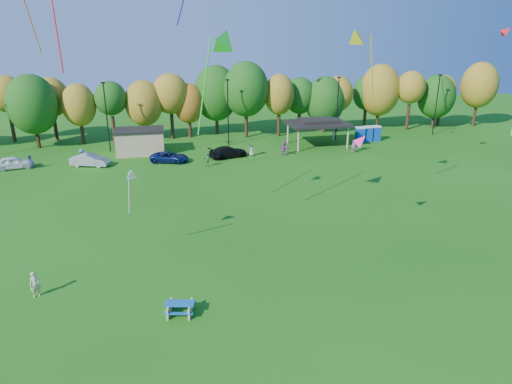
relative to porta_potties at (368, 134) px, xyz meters
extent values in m
plane|color=#19600F|center=(-22.17, -38.04, -1.10)|extent=(160.00, 160.00, 0.00)
cylinder|color=black|center=(-50.20, 10.88, 0.96)|extent=(0.50, 0.50, 4.12)
ellipsoid|color=olive|center=(-50.20, 10.88, 5.76)|extent=(4.78, 4.78, 5.18)
cylinder|color=black|center=(-45.92, 6.16, 0.68)|extent=(0.50, 0.50, 3.56)
ellipsoid|color=#144C0F|center=(-45.92, 6.16, 4.84)|extent=(6.62, 6.62, 8.00)
cylinder|color=black|center=(-44.30, 10.21, 0.80)|extent=(0.50, 0.50, 3.79)
ellipsoid|color=olive|center=(-44.30, 10.21, 5.22)|extent=(4.94, 4.94, 5.58)
cylinder|color=black|center=(-40.19, 6.97, 0.57)|extent=(0.50, 0.50, 3.34)
ellipsoid|color=olive|center=(-40.19, 6.97, 4.47)|extent=(4.61, 4.61, 5.88)
cylinder|color=black|center=(-35.89, 6.80, 0.81)|extent=(0.50, 0.50, 3.82)
ellipsoid|color=#144C0F|center=(-35.89, 6.80, 5.26)|extent=(4.43, 4.43, 4.73)
cylinder|color=black|center=(-31.47, 7.46, 0.53)|extent=(0.50, 0.50, 3.25)
ellipsoid|color=olive|center=(-31.47, 7.46, 4.32)|extent=(5.33, 5.33, 6.53)
cylinder|color=black|center=(-27.62, 8.03, 0.88)|extent=(0.50, 0.50, 3.96)
ellipsoid|color=olive|center=(-27.62, 8.03, 5.51)|extent=(5.31, 5.31, 5.82)
cylinder|color=black|center=(-25.02, 8.30, 0.43)|extent=(0.50, 0.50, 3.05)
ellipsoid|color=#995914|center=(-25.02, 8.30, 3.98)|extent=(4.54, 4.54, 5.87)
cylinder|color=black|center=(-20.75, 9.49, 0.79)|extent=(0.50, 0.50, 3.77)
ellipsoid|color=#144C0F|center=(-20.75, 9.49, 5.19)|extent=(6.69, 6.69, 8.35)
cylinder|color=black|center=(-16.71, 6.49, 1.04)|extent=(0.50, 0.50, 4.28)
ellipsoid|color=#144C0F|center=(-16.71, 6.49, 6.04)|extent=(6.64, 6.64, 8.01)
cylinder|color=black|center=(-11.76, 6.17, 0.78)|extent=(0.50, 0.50, 3.76)
ellipsoid|color=olive|center=(-11.76, 6.17, 5.17)|extent=(4.49, 4.49, 6.02)
cylinder|color=black|center=(-7.89, 8.21, 0.62)|extent=(0.50, 0.50, 3.43)
ellipsoid|color=#144C0F|center=(-7.89, 8.21, 4.62)|extent=(4.77, 4.77, 5.63)
cylinder|color=black|center=(-4.06, 7.35, 0.38)|extent=(0.50, 0.50, 2.95)
ellipsoid|color=#144C0F|center=(-4.06, 7.35, 3.83)|extent=(6.14, 6.14, 7.54)
cylinder|color=black|center=(-1.78, 7.82, 0.66)|extent=(0.50, 0.50, 3.52)
ellipsoid|color=olive|center=(-1.78, 7.82, 4.77)|extent=(4.78, 4.78, 5.53)
cylinder|color=black|center=(3.89, 9.47, 0.60)|extent=(0.50, 0.50, 3.39)
ellipsoid|color=#144C0F|center=(3.89, 9.47, 4.55)|extent=(4.54, 4.54, 5.46)
cylinder|color=black|center=(5.53, 8.19, 0.76)|extent=(0.50, 0.50, 3.72)
ellipsoid|color=olive|center=(5.53, 8.19, 5.10)|extent=(6.32, 6.32, 8.24)
cylinder|color=black|center=(9.82, 6.23, 0.93)|extent=(0.50, 0.50, 4.06)
ellipsoid|color=olive|center=(9.82, 6.23, 5.67)|extent=(4.50, 4.50, 5.13)
cylinder|color=black|center=(14.90, 6.76, 0.43)|extent=(0.50, 0.50, 3.05)
ellipsoid|color=#144C0F|center=(14.90, 6.76, 3.99)|extent=(5.97, 5.97, 7.05)
cylinder|color=black|center=(16.81, 8.31, 0.68)|extent=(0.50, 0.50, 3.55)
ellipsoid|color=olive|center=(16.81, 8.31, 4.83)|extent=(4.60, 4.60, 4.99)
cylinder|color=black|center=(22.34, 6.47, 0.94)|extent=(0.50, 0.50, 4.07)
ellipsoid|color=olive|center=(22.34, 6.47, 5.68)|extent=(5.83, 5.83, 7.42)
cylinder|color=black|center=(-36.17, 1.96, 3.40)|extent=(0.16, 0.16, 9.00)
cube|color=black|center=(-36.17, 1.96, 7.90)|extent=(0.50, 0.25, 0.18)
cylinder|color=black|center=(-20.17, 1.96, 3.40)|extent=(0.16, 0.16, 9.00)
cube|color=black|center=(-20.17, 1.96, 7.90)|extent=(0.50, 0.25, 0.18)
cylinder|color=black|center=(-4.17, 1.96, 3.40)|extent=(0.16, 0.16, 9.00)
cube|color=black|center=(-4.17, 1.96, 7.90)|extent=(0.50, 0.25, 0.18)
cylinder|color=black|center=(11.83, 1.96, 3.40)|extent=(0.16, 0.16, 9.00)
cube|color=black|center=(11.83, 1.96, 7.90)|extent=(0.50, 0.25, 0.18)
cube|color=tan|center=(-32.17, -0.04, 0.40)|extent=(6.00, 4.00, 3.00)
cube|color=black|center=(-32.17, -0.04, 2.03)|extent=(6.30, 4.30, 0.25)
cylinder|color=tan|center=(-11.67, -3.54, 0.40)|extent=(0.24, 0.24, 3.00)
cylinder|color=tan|center=(-4.67, -3.54, 0.40)|extent=(0.24, 0.24, 3.00)
cylinder|color=tan|center=(-11.67, 1.46, 0.40)|extent=(0.24, 0.24, 3.00)
cylinder|color=tan|center=(-4.67, 1.46, 0.40)|extent=(0.24, 0.24, 3.00)
cube|color=black|center=(-8.17, -1.04, 2.05)|extent=(8.20, 6.20, 0.35)
cube|color=black|center=(-8.17, -1.04, 2.45)|extent=(5.00, 3.50, 0.45)
cube|color=#0D43AF|center=(-1.30, -0.16, -0.10)|extent=(1.10, 1.10, 2.00)
cube|color=silver|center=(-1.30, -0.16, 0.99)|extent=(1.15, 1.15, 0.18)
cube|color=#0D43AF|center=(0.00, 0.06, -0.10)|extent=(1.10, 1.10, 2.00)
cube|color=silver|center=(0.00, 0.06, 0.99)|extent=(1.15, 1.15, 0.18)
cube|color=#0D43AF|center=(1.30, 0.10, -0.10)|extent=(1.10, 1.10, 2.00)
cube|color=silver|center=(1.30, 0.10, 0.99)|extent=(1.15, 1.15, 0.18)
cube|color=tan|center=(-29.96, -37.27, -0.76)|extent=(0.42, 1.33, 0.67)
cube|color=tan|center=(-28.79, -37.54, -0.76)|extent=(0.42, 1.33, 0.67)
cube|color=#125A9F|center=(-29.38, -37.40, -0.40)|extent=(1.78, 1.06, 0.06)
cube|color=#125A9F|center=(-29.51, -37.96, -0.69)|extent=(1.68, 0.61, 0.05)
cube|color=#125A9F|center=(-29.24, -36.84, -0.69)|extent=(1.68, 0.61, 0.05)
imported|color=#C5B393|center=(-37.80, -33.70, -0.26)|extent=(0.72, 0.61, 1.67)
imported|color=white|center=(-46.53, -3.99, -0.36)|extent=(4.61, 2.62, 1.48)
imported|color=#ACACB1|center=(-37.93, -4.81, -0.35)|extent=(4.79, 2.88, 1.49)
imported|color=navy|center=(-28.65, -5.09, -0.45)|extent=(5.06, 3.43, 1.29)
imported|color=black|center=(-21.27, -4.48, -0.38)|extent=(5.35, 3.40, 1.44)
imported|color=tan|center=(-18.20, -4.41, -0.25)|extent=(0.97, 0.82, 1.70)
imported|color=#B354A5|center=(-4.68, -5.57, -0.30)|extent=(0.69, 0.66, 1.59)
imported|color=purple|center=(-14.06, -4.91, -0.18)|extent=(1.34, 1.75, 1.85)
imported|color=#455399|center=(-44.61, -4.54, -0.28)|extent=(0.92, 0.99, 1.63)
imported|color=teal|center=(-39.01, -3.36, -0.19)|extent=(1.32, 1.02, 1.81)
imported|color=#5B8853|center=(-24.33, -8.01, -0.30)|extent=(0.95, 0.93, 1.60)
cylinder|color=red|center=(-35.51, -28.46, 14.57)|extent=(0.58, 2.11, 5.67)
cone|color=red|center=(6.59, -16.38, 14.14)|extent=(1.63, 1.39, 1.41)
cone|color=#CC0B62|center=(-15.91, -31.05, 6.94)|extent=(1.51, 1.36, 1.21)
cylinder|color=navy|center=(-27.11, -20.71, 16.47)|extent=(1.31, 0.82, 3.79)
cone|color=gold|center=(-14.03, -24.69, 13.83)|extent=(2.31, 2.33, 1.87)
cylinder|color=gold|center=(-13.00, -25.78, 11.58)|extent=(1.31, 1.38, 4.73)
cone|color=green|center=(-25.24, -29.21, 13.72)|extent=(2.65, 2.80, 2.24)
cylinder|color=green|center=(-26.43, -27.49, 10.57)|extent=(1.50, 2.10, 6.61)
cone|color=#BABABA|center=(-31.85, -29.15, 5.01)|extent=(1.19, 1.41, 1.21)
cylinder|color=#BABABA|center=(-32.07, -30.02, 3.66)|extent=(0.38, 1.11, 2.85)
cylinder|color=orange|center=(-38.73, -20.06, 14.89)|extent=(0.57, 1.77, 4.73)
camera|label=1|loc=(-29.93, -60.09, 14.27)|focal=32.00mm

